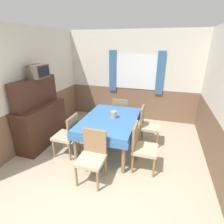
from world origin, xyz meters
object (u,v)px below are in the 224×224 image
Objects in this scene: chair_left_near at (68,134)px; chair_head_near at (92,155)px; sideboard at (41,117)px; chair_right_near at (142,146)px; dining_table at (110,123)px; chair_right_far at (147,124)px; tv at (38,71)px; chair_head_window at (121,113)px; vase at (114,115)px.

chair_head_near is at bearing -124.15° from chair_left_near.
chair_head_near is 0.58× the size of sideboard.
chair_head_near is 1.00× the size of chair_right_near.
dining_table is 0.91m from chair_right_far.
chair_right_far is at bearing 16.35° from sideboard.
chair_right_far is at bearing 32.16° from dining_table.
tv is at bearing -175.50° from dining_table.
sideboard reaches higher than dining_table.
sideboard is 3.81× the size of tv.
tv reaches higher than chair_head_near.
sideboard is (-0.85, 0.26, 0.17)m from chair_left_near.
chair_right_near is 0.96m from chair_right_far.
tv reaches higher than chair_head_window.
tv reaches higher than sideboard.
chair_head_window is at bearing 36.96° from sideboard.
chair_right_near and chair_right_far have the same top height.
tv is (-0.79, 0.36, 1.20)m from chair_left_near.
chair_right_near is at bearing -32.16° from dining_table.
dining_table is 1.05× the size of sideboard.
chair_left_near is 6.04× the size of vase.
vase is at bearing -93.77° from chair_head_near.
chair_right_near is at bearing -37.02° from vase.
vase is at bearing -85.88° from chair_head_window.
chair_right_far is (0.76, 0.48, -0.15)m from dining_table.
chair_left_near is 1.80m from chair_right_far.
chair_head_near is 6.04× the size of vase.
chair_right_far is 2.23× the size of tv.
chair_head_near and chair_left_near have the same top height.
tv is at bearing 59.65° from sideboard.
chair_head_near is 0.92m from chair_right_near.
vase is at bearing 32.59° from dining_table.
dining_table is at bearing -90.00° from chair_head_window.
chair_right_near is 2.39m from sideboard.
tv is (-1.55, 0.87, 1.20)m from chair_head_near.
chair_head_window is (-0.76, 0.52, 0.00)m from chair_right_far.
tv is at bearing -75.45° from chair_right_far.
vase reaches higher than dining_table.
tv reaches higher than chair_right_near.
chair_head_near is 2.15m from tv.
chair_left_near is 1.03m from vase.
dining_table is 0.91m from chair_right_near.
chair_head_window is (-0.76, 1.47, 0.00)m from chair_right_near.
chair_head_window is 1.01m from vase.
chair_left_near is at bearing -34.15° from chair_head_near.
chair_head_window is at bearing -124.15° from chair_right_far.
chair_left_near is at bearing -147.80° from vase.
chair_right_far is at bearing -57.84° from chair_left_near.
chair_left_near is 1.52m from chair_right_near.
chair_right_near is (1.52, 0.00, 0.00)m from chair_left_near.
chair_left_near is 1.48m from tv.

